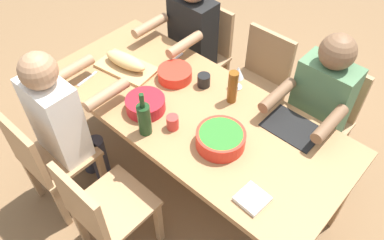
% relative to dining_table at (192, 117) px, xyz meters
% --- Properties ---
extents(ground_plane, '(8.00, 8.00, 0.00)m').
position_rel_dining_table_xyz_m(ground_plane, '(0.00, 0.00, -0.66)').
color(ground_plane, brown).
extents(dining_table, '(1.97, 0.85, 0.74)m').
position_rel_dining_table_xyz_m(dining_table, '(0.00, 0.00, 0.00)').
color(dining_table, '#9E7044').
rests_on(dining_table, ground_plane).
extents(chair_near_left, '(0.40, 0.40, 0.85)m').
position_rel_dining_table_xyz_m(chair_near_left, '(-0.54, -0.75, -0.17)').
color(chair_near_left, '#A87F56').
rests_on(chair_near_left, ground_plane).
extents(diner_near_left, '(0.41, 0.53, 1.20)m').
position_rel_dining_table_xyz_m(diner_near_left, '(-0.54, -0.56, 0.04)').
color(diner_near_left, '#2D2D38').
rests_on(diner_near_left, ground_plane).
extents(chair_far_center, '(0.40, 0.40, 0.85)m').
position_rel_dining_table_xyz_m(chair_far_center, '(0.00, 0.75, -0.17)').
color(chair_far_center, '#A87F56').
rests_on(chair_far_center, ground_plane).
extents(chair_near_right, '(0.40, 0.40, 0.85)m').
position_rel_dining_table_xyz_m(chair_near_right, '(0.54, -0.75, -0.17)').
color(chair_near_right, '#A87F56').
rests_on(chair_near_right, ground_plane).
extents(diner_near_right, '(0.41, 0.53, 1.20)m').
position_rel_dining_table_xyz_m(diner_near_right, '(0.54, -0.56, 0.04)').
color(diner_near_right, '#2D2D38').
rests_on(diner_near_right, ground_plane).
extents(chair_far_right, '(0.40, 0.40, 0.85)m').
position_rel_dining_table_xyz_m(chair_far_right, '(0.54, 0.75, -0.17)').
color(chair_far_right, '#A87F56').
rests_on(chair_far_right, ground_plane).
extents(diner_far_right, '(0.41, 0.53, 1.20)m').
position_rel_dining_table_xyz_m(diner_far_right, '(0.54, 0.56, 0.04)').
color(diner_far_right, '#2D2D38').
rests_on(diner_far_right, ground_plane).
extents(chair_near_center, '(0.40, 0.40, 0.85)m').
position_rel_dining_table_xyz_m(chair_near_center, '(0.00, -0.75, -0.17)').
color(chair_near_center, '#A87F56').
rests_on(chair_near_center, ground_plane).
extents(serving_bowl_pasta, '(0.24, 0.24, 0.08)m').
position_rel_dining_table_xyz_m(serving_bowl_pasta, '(0.20, 0.20, 0.13)').
color(serving_bowl_pasta, '#B21923').
rests_on(serving_bowl_pasta, dining_table).
extents(serving_bowl_salad, '(0.22, 0.22, 0.07)m').
position_rel_dining_table_xyz_m(serving_bowl_salad, '(0.26, -0.12, 0.12)').
color(serving_bowl_salad, red).
rests_on(serving_bowl_salad, dining_table).
extents(serving_bowl_greens, '(0.27, 0.27, 0.09)m').
position_rel_dining_table_xyz_m(serving_bowl_greens, '(-0.31, 0.11, 0.14)').
color(serving_bowl_greens, red).
rests_on(serving_bowl_greens, dining_table).
extents(cutting_board, '(0.43, 0.28, 0.02)m').
position_rel_dining_table_xyz_m(cutting_board, '(0.58, 0.02, 0.09)').
color(cutting_board, tan).
rests_on(cutting_board, dining_table).
extents(bread_loaf, '(0.33, 0.16, 0.09)m').
position_rel_dining_table_xyz_m(bread_loaf, '(0.58, 0.02, 0.15)').
color(bread_loaf, tan).
rests_on(bread_loaf, cutting_board).
extents(wine_bottle, '(0.08, 0.08, 0.29)m').
position_rel_dining_table_xyz_m(wine_bottle, '(0.06, 0.32, 0.19)').
color(wine_bottle, '#193819').
rests_on(wine_bottle, dining_table).
extents(beer_bottle, '(0.06, 0.06, 0.22)m').
position_rel_dining_table_xyz_m(beer_bottle, '(-0.14, -0.21, 0.19)').
color(beer_bottle, brown).
rests_on(beer_bottle, dining_table).
extents(wine_glass, '(0.08, 0.08, 0.17)m').
position_rel_dining_table_xyz_m(wine_glass, '(-0.09, -0.33, 0.20)').
color(wine_glass, silver).
rests_on(wine_glass, dining_table).
extents(placemat_near_left, '(0.32, 0.23, 0.01)m').
position_rel_dining_table_xyz_m(placemat_near_left, '(-0.54, -0.27, 0.09)').
color(placemat_near_left, black).
rests_on(placemat_near_left, dining_table).
extents(cup_far_center, '(0.07, 0.07, 0.09)m').
position_rel_dining_table_xyz_m(cup_far_center, '(-0.03, 0.20, 0.13)').
color(cup_far_center, red).
rests_on(cup_far_center, dining_table).
extents(fork_near_right, '(0.03, 0.17, 0.01)m').
position_rel_dining_table_xyz_m(fork_near_right, '(0.40, -0.27, 0.09)').
color(fork_near_right, silver).
rests_on(fork_near_right, dining_table).
extents(fork_far_right, '(0.04, 0.17, 0.01)m').
position_rel_dining_table_xyz_m(fork_far_right, '(0.68, 0.27, 0.09)').
color(fork_far_right, silver).
rests_on(fork_far_right, dining_table).
extents(cup_near_center, '(0.08, 0.08, 0.08)m').
position_rel_dining_table_xyz_m(cup_near_center, '(0.08, -0.20, 0.12)').
color(cup_near_center, black).
rests_on(cup_near_center, dining_table).
extents(napkin_stack, '(0.15, 0.15, 0.02)m').
position_rel_dining_table_xyz_m(napkin_stack, '(-0.65, 0.28, 0.09)').
color(napkin_stack, white).
rests_on(napkin_stack, dining_table).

